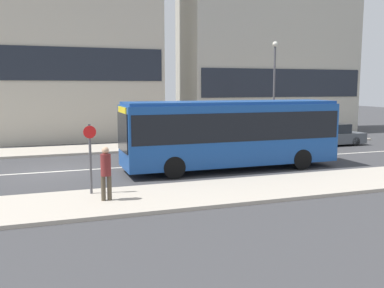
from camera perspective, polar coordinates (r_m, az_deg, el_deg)
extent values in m
plane|color=#3A3A3D|center=(20.68, -17.54, -3.53)|extent=(120.00, 120.00, 0.00)
cube|color=#B2A899|center=(14.57, -16.76, -7.88)|extent=(44.00, 3.50, 0.13)
cube|color=#B2A899|center=(26.83, -17.98, -0.89)|extent=(44.00, 3.50, 0.13)
cube|color=silver|center=(20.68, -17.55, -3.52)|extent=(41.80, 0.16, 0.01)
cube|color=beige|center=(32.69, -16.24, 17.75)|extent=(12.73, 4.60, 19.54)
cube|color=#1E232D|center=(29.87, -15.67, 10.25)|extent=(12.23, 0.08, 2.20)
cube|color=#B7B2A3|center=(37.42, 10.14, 13.19)|extent=(14.65, 5.45, 15.10)
cube|color=#1E232D|center=(34.87, 12.24, 7.95)|extent=(14.06, 0.08, 2.20)
cube|color=#194793|center=(20.16, 5.19, 1.39)|extent=(10.16, 2.54, 2.76)
cube|color=black|center=(20.12, 5.21, 2.56)|extent=(9.95, 2.57, 1.27)
cube|color=#194793|center=(20.05, 5.24, 5.51)|extent=(10.00, 2.34, 0.14)
cube|color=black|center=(18.62, -9.24, 1.57)|extent=(0.05, 2.24, 1.66)
cube|color=yellow|center=(18.55, -9.30, 4.40)|extent=(0.04, 1.78, 0.32)
cylinder|color=black|center=(18.17, -2.42, -3.15)|extent=(0.96, 0.28, 0.96)
cylinder|color=black|center=(20.36, -4.31, -1.98)|extent=(0.96, 0.28, 0.96)
cylinder|color=black|center=(20.85, 14.39, -1.98)|extent=(0.96, 0.28, 0.96)
cylinder|color=black|center=(22.78, 11.18, -1.07)|extent=(0.96, 0.28, 0.96)
cube|color=maroon|center=(27.14, 8.88, 0.39)|extent=(4.54, 1.88, 0.68)
cube|color=#21262B|center=(27.00, 8.65, 1.60)|extent=(2.50, 1.66, 0.48)
cylinder|color=black|center=(27.12, 12.35, -0.10)|extent=(0.60, 0.18, 0.60)
cylinder|color=black|center=(28.58, 10.56, 0.34)|extent=(0.60, 0.18, 0.60)
cylinder|color=black|center=(25.77, 7.00, -0.38)|extent=(0.60, 0.18, 0.60)
cylinder|color=black|center=(27.29, 5.42, 0.09)|extent=(0.60, 0.18, 0.60)
cube|color=#4C5156|center=(29.86, 17.85, 0.77)|extent=(4.55, 1.88, 0.68)
cube|color=#21262B|center=(29.71, 17.69, 2.00)|extent=(2.50, 1.65, 0.61)
cylinder|color=black|center=(30.10, 20.95, 0.32)|extent=(0.60, 0.18, 0.60)
cylinder|color=black|center=(31.40, 18.97, 0.70)|extent=(0.60, 0.18, 0.60)
cylinder|color=black|center=(28.37, 16.59, 0.09)|extent=(0.60, 0.18, 0.60)
cylinder|color=black|center=(29.75, 14.69, 0.50)|extent=(0.60, 0.18, 0.60)
cylinder|color=#4C4233|center=(14.53, -11.74, -5.79)|extent=(0.15, 0.15, 0.84)
cylinder|color=#4C4233|center=(14.56, -10.96, -5.75)|extent=(0.15, 0.15, 0.84)
cylinder|color=maroon|center=(14.38, -11.43, -2.74)|extent=(0.34, 0.34, 0.73)
sphere|color=tan|center=(14.31, -11.48, -0.85)|extent=(0.24, 0.24, 0.24)
cylinder|color=#4C4C51|center=(15.42, -13.40, -1.98)|extent=(0.09, 0.09, 2.46)
cylinder|color=red|center=(15.23, -13.49, 1.56)|extent=(0.44, 0.03, 0.44)
cylinder|color=#4C4C51|center=(29.80, 10.87, 6.54)|extent=(0.14, 0.14, 6.47)
sphere|color=silver|center=(29.93, 11.04, 12.94)|extent=(0.36, 0.36, 0.36)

